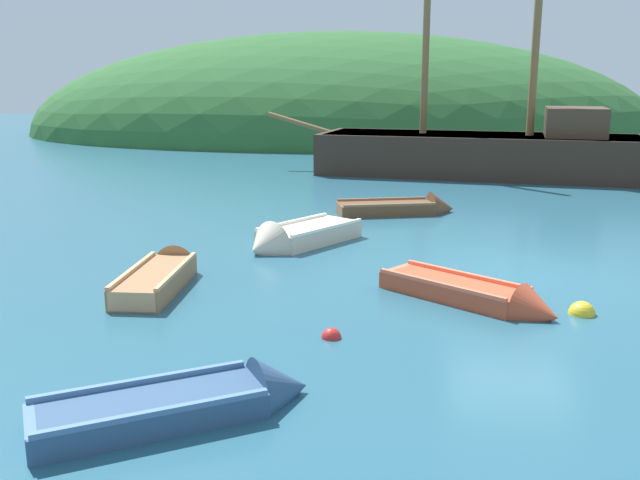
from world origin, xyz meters
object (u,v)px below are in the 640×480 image
rowboat_outer_left (162,277)px  rowboat_near_dock (296,240)px  buoy_yellow (582,314)px  rowboat_outer_right (193,406)px  rowboat_center (477,298)px  rowboat_portside (404,210)px  buoy_red (331,338)px  sailing_ship (483,160)px

rowboat_outer_left → rowboat_near_dock: (2.10, 3.35, 0.01)m
rowboat_outer_left → buoy_yellow: bearing=-98.7°
rowboat_outer_right → buoy_yellow: bearing=6.9°
rowboat_center → buoy_yellow: 1.72m
rowboat_center → buoy_yellow: size_ratio=7.24×
rowboat_center → rowboat_outer_left: size_ratio=0.99×
rowboat_center → rowboat_portside: bearing=136.1°
buoy_yellow → rowboat_near_dock: bearing=141.5°
buoy_red → rowboat_portside: bearing=83.0°
rowboat_portside → rowboat_outer_left: rowboat_portside is taller
rowboat_near_dock → rowboat_center: bearing=78.5°
rowboat_portside → rowboat_center: 8.28m
rowboat_center → rowboat_outer_left: bearing=-147.4°
rowboat_outer_right → rowboat_near_dock: bearing=59.7°
rowboat_portside → rowboat_near_dock: (-2.59, -4.29, 0.04)m
rowboat_near_dock → buoy_yellow: bearing=86.3°
rowboat_outer_left → buoy_yellow: rowboat_outer_left is taller
rowboat_center → buoy_red: rowboat_center is taller
rowboat_center → sailing_ship: bearing=120.9°
rowboat_outer_right → rowboat_outer_left: 5.47m
rowboat_outer_left → buoy_red: bearing=-127.0°
sailing_ship → buoy_red: (-4.49, -18.63, -0.60)m
rowboat_outer_left → rowboat_portside: bearing=-32.9°
sailing_ship → rowboat_near_dock: (-5.85, -12.82, -0.46)m
buoy_yellow → buoy_red: bearing=-159.6°
sailing_ship → rowboat_portside: bearing=79.2°
buoy_yellow → buoy_red: (-4.06, -1.51, 0.00)m
rowboat_portside → rowboat_center: size_ratio=1.12×
rowboat_outer_right → buoy_red: size_ratio=10.74×
rowboat_near_dock → buoy_red: size_ratio=10.75×
rowboat_portside → buoy_yellow: rowboat_portside is taller
rowboat_center → rowboat_near_dock: rowboat_near_dock is taller
rowboat_center → rowboat_near_dock: 5.41m
rowboat_center → buoy_yellow: (1.67, -0.40, -0.10)m
buoy_red → sailing_ship: bearing=76.4°
rowboat_portside → rowboat_near_dock: bearing=-135.9°
rowboat_near_dock → buoy_red: (1.36, -5.82, -0.14)m
rowboat_center → buoy_red: bearing=-103.3°
rowboat_portside → rowboat_near_dock: size_ratio=1.09×
rowboat_outer_left → buoy_red: (3.45, -2.47, -0.13)m
rowboat_center → rowboat_outer_left: 5.87m
rowboat_outer_left → rowboat_near_dock: 3.95m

